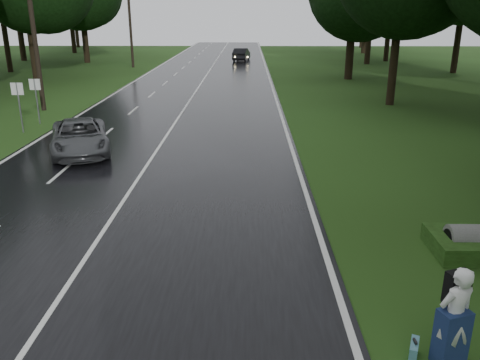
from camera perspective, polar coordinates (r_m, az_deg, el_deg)
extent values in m
plane|color=#234514|center=(11.31, -19.75, -12.15)|extent=(160.00, 160.00, 0.00)
cube|color=black|center=(29.80, -6.66, 8.01)|extent=(12.00, 140.00, 0.04)
cube|color=silver|center=(29.79, -6.66, 8.05)|extent=(0.12, 140.00, 0.01)
imported|color=#444649|center=(21.51, -18.19, 4.82)|extent=(3.70, 5.33, 1.35)
imported|color=black|center=(61.16, 0.18, 14.45)|extent=(2.18, 4.68, 1.48)
imported|color=silver|center=(9.04, 23.75, -14.39)|extent=(0.76, 0.62, 1.81)
cube|color=navy|center=(9.26, 23.42, -16.46)|extent=(0.59, 0.48, 1.01)
cube|color=black|center=(9.07, 24.01, -11.38)|extent=(0.46, 0.34, 0.58)
cube|color=teal|center=(9.33, 19.61, -18.23)|extent=(0.30, 0.47, 0.32)
cylinder|color=slate|center=(13.55, 25.75, -7.62)|extent=(1.46, 0.73, 0.73)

